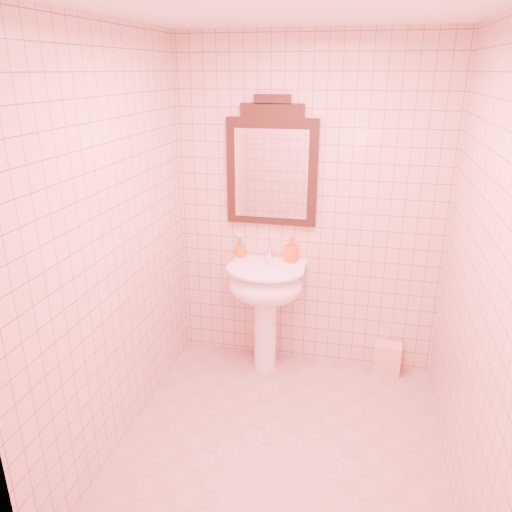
% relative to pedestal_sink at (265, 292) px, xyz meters
% --- Properties ---
extents(floor, '(2.20, 2.20, 0.00)m').
position_rel_pedestal_sink_xyz_m(floor, '(0.28, -0.87, -0.66)').
color(floor, tan).
rests_on(floor, ground).
extents(back_wall, '(2.00, 0.02, 2.50)m').
position_rel_pedestal_sink_xyz_m(back_wall, '(0.28, 0.23, 0.59)').
color(back_wall, '#D8AC96').
rests_on(back_wall, floor).
extents(pedestal_sink, '(0.58, 0.58, 0.86)m').
position_rel_pedestal_sink_xyz_m(pedestal_sink, '(0.00, 0.00, 0.00)').
color(pedestal_sink, white).
rests_on(pedestal_sink, floor).
extents(faucet, '(0.04, 0.16, 0.11)m').
position_rel_pedestal_sink_xyz_m(faucet, '(0.00, 0.14, 0.26)').
color(faucet, white).
rests_on(faucet, pedestal_sink).
extents(mirror, '(0.67, 0.06, 0.93)m').
position_rel_pedestal_sink_xyz_m(mirror, '(-0.00, 0.20, 0.91)').
color(mirror, black).
rests_on(mirror, back_wall).
extents(toothbrush_cup, '(0.07, 0.07, 0.17)m').
position_rel_pedestal_sink_xyz_m(toothbrush_cup, '(-0.24, 0.18, 0.25)').
color(toothbrush_cup, '#E75C13').
rests_on(toothbrush_cup, pedestal_sink).
extents(soap_dispenser, '(0.10, 0.10, 0.19)m').
position_rel_pedestal_sink_xyz_m(soap_dispenser, '(0.17, 0.16, 0.30)').
color(soap_dispenser, '#F34814').
rests_on(soap_dispenser, pedestal_sink).
extents(towel, '(0.22, 0.15, 0.25)m').
position_rel_pedestal_sink_xyz_m(towel, '(0.95, 0.15, -0.54)').
color(towel, '#EDB48B').
rests_on(towel, floor).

